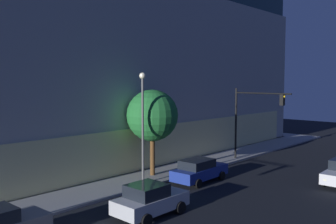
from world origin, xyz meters
name	(u,v)px	position (x,y,z in m)	size (l,w,h in m)	color
modern_building	(100,66)	(17.15, 21.27, 8.90)	(39.97, 24.48, 17.96)	#4C4C51
traffic_light_far_corner	(252,112)	(20.89, 4.56, 4.51)	(0.67, 5.54, 6.40)	black
street_lamp_sidewalk	(143,114)	(9.42, 6.32, 4.95)	(0.44, 0.44, 7.59)	#5B5B5B
sidewalk_tree	(152,116)	(11.49, 7.48, 4.61)	(3.84, 3.84, 6.40)	brown
car_silver	(150,200)	(5.63, 1.78, 0.87)	(4.14, 2.17, 1.75)	#B7BABF
car_blue	(199,170)	(12.73, 4.03, 0.84)	(4.67, 2.14, 1.65)	navy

